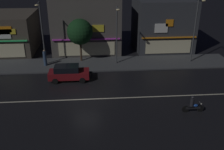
% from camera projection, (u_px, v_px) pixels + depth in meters
% --- Properties ---
extents(ground_plane, '(140.00, 140.00, 0.00)m').
position_uv_depth(ground_plane, '(86.00, 99.00, 23.88)').
color(ground_plane, black).
extents(lane_divider_stripe, '(34.37, 0.16, 0.01)m').
position_uv_depth(lane_divider_stripe, '(86.00, 99.00, 23.88)').
color(lane_divider_stripe, beige).
rests_on(lane_divider_stripe, ground).
extents(sidewalk_far, '(36.18, 4.64, 0.14)m').
position_uv_depth(sidewalk_far, '(87.00, 64.00, 31.68)').
color(sidewalk_far, '#424447').
rests_on(sidewalk_far, ground).
extents(storefront_left_block, '(7.19, 8.36, 5.26)m').
position_uv_depth(storefront_left_block, '(9.00, 32.00, 35.68)').
color(storefront_left_block, '#4C443A').
rests_on(storefront_left_block, ground).
extents(storefront_center_block, '(7.66, 8.50, 7.06)m').
position_uv_depth(storefront_center_block, '(162.00, 23.00, 36.89)').
color(storefront_center_block, '#383A3F').
rests_on(storefront_center_block, ground).
extents(storefront_right_block, '(9.15, 7.90, 8.16)m').
position_uv_depth(storefront_right_block, '(86.00, 21.00, 35.64)').
color(storefront_right_block, '#56514C').
rests_on(storefront_right_block, ground).
extents(streetlamp_west, '(0.44, 1.64, 7.52)m').
position_uv_depth(streetlamp_west, '(42.00, 29.00, 29.64)').
color(streetlamp_west, '#47494C').
rests_on(streetlamp_west, sidewalk_far).
extents(streetlamp_mid, '(0.44, 1.64, 6.99)m').
position_uv_depth(streetlamp_mid, '(117.00, 31.00, 30.01)').
color(streetlamp_mid, '#47494C').
rests_on(streetlamp_mid, sidewalk_far).
extents(streetlamp_east, '(0.44, 1.64, 7.86)m').
position_uv_depth(streetlamp_east, '(196.00, 26.00, 30.39)').
color(streetlamp_east, '#47494C').
rests_on(streetlamp_east, sidewalk_far).
extents(pedestrian_on_sidewalk, '(0.41, 0.41, 2.00)m').
position_uv_depth(pedestrian_on_sidewalk, '(45.00, 58.00, 30.78)').
color(pedestrian_on_sidewalk, '#334766').
rests_on(pedestrian_on_sidewalk, sidewalk_far).
extents(street_tree, '(3.17, 3.17, 5.34)m').
position_uv_depth(street_tree, '(80.00, 32.00, 31.11)').
color(street_tree, '#473323').
rests_on(street_tree, sidewalk_far).
extents(parked_car_near_kerb, '(4.30, 1.98, 1.67)m').
position_uv_depth(parked_car_near_kerb, '(68.00, 73.00, 27.35)').
color(parked_car_near_kerb, maroon).
rests_on(parked_car_near_kerb, ground).
extents(motorcycle_following, '(1.90, 0.60, 1.52)m').
position_uv_depth(motorcycle_following, '(193.00, 105.00, 21.66)').
color(motorcycle_following, black).
rests_on(motorcycle_following, ground).
extents(traffic_cone, '(0.36, 0.36, 0.55)m').
position_uv_depth(traffic_cone, '(56.00, 75.00, 28.19)').
color(traffic_cone, orange).
rests_on(traffic_cone, ground).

